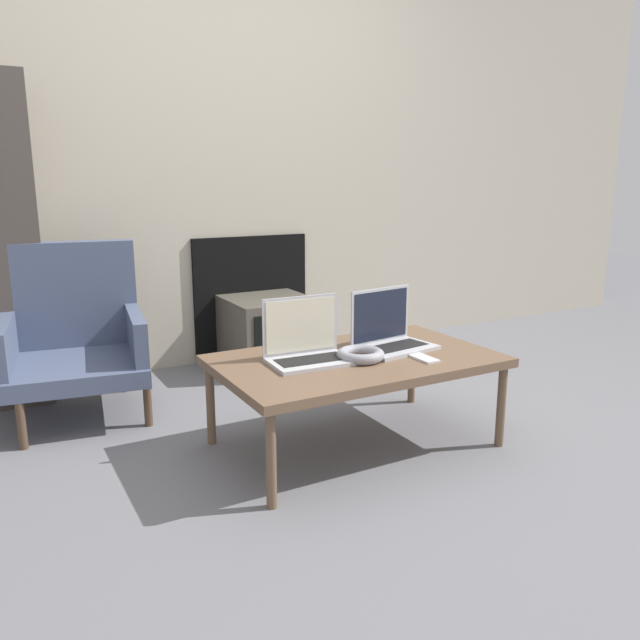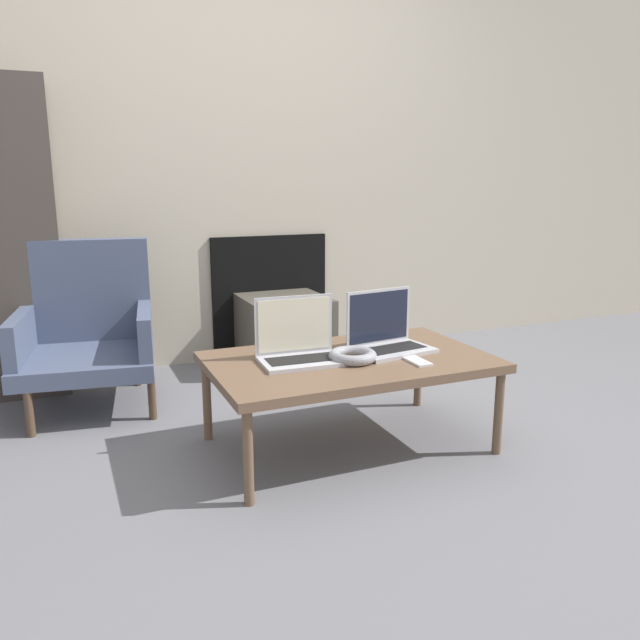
# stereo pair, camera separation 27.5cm
# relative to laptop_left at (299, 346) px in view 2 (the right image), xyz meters

# --- Properties ---
(ground_plane) EXTENTS (14.00, 14.00, 0.00)m
(ground_plane) POSITION_rel_laptop_left_xyz_m (0.20, -0.24, -0.44)
(ground_plane) COLOR slate
(wall_back) EXTENTS (7.00, 0.08, 2.60)m
(wall_back) POSITION_rel_laptop_left_xyz_m (0.20, 1.44, 0.85)
(wall_back) COLOR #B7AD99
(wall_back) RESTS_ON ground_plane
(table) EXTENTS (1.12, 0.68, 0.38)m
(table) POSITION_rel_laptop_left_xyz_m (0.20, -0.05, -0.09)
(table) COLOR brown
(table) RESTS_ON ground_plane
(laptop_left) EXTENTS (0.34, 0.23, 0.25)m
(laptop_left) POSITION_rel_laptop_left_xyz_m (0.00, 0.00, 0.00)
(laptop_left) COLOR #B2B2B7
(laptop_left) RESTS_ON table
(laptop_right) EXTENTS (0.35, 0.25, 0.25)m
(laptop_right) POSITION_rel_laptop_left_xyz_m (0.40, -0.00, 0.00)
(laptop_right) COLOR #B2B2B7
(laptop_right) RESTS_ON table
(headphones) EXTENTS (0.19, 0.19, 0.04)m
(headphones) POSITION_rel_laptop_left_xyz_m (0.19, -0.09, -0.04)
(headphones) COLOR gray
(headphones) RESTS_ON table
(phone) EXTENTS (0.06, 0.15, 0.01)m
(phone) POSITION_rel_laptop_left_xyz_m (0.42, -0.20, -0.06)
(phone) COLOR silver
(phone) RESTS_ON table
(tv) EXTENTS (0.48, 0.49, 0.41)m
(tv) POSITION_rel_laptop_left_xyz_m (0.35, 1.14, -0.23)
(tv) COLOR #4C473D
(tv) RESTS_ON ground_plane
(armchair) EXTENTS (0.70, 0.71, 0.79)m
(armchair) POSITION_rel_laptop_left_xyz_m (-0.74, 0.95, -0.06)
(armchair) COLOR #47516B
(armchair) RESTS_ON ground_plane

